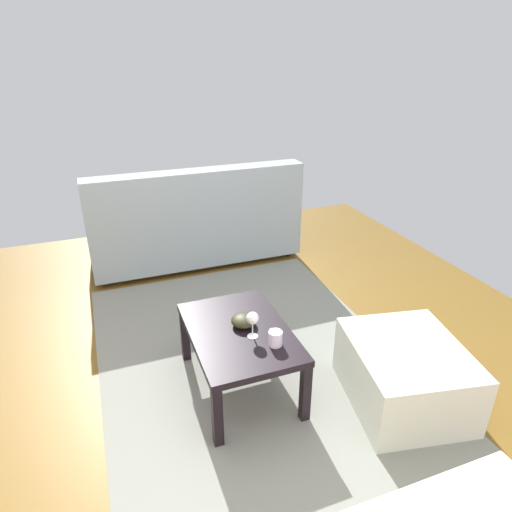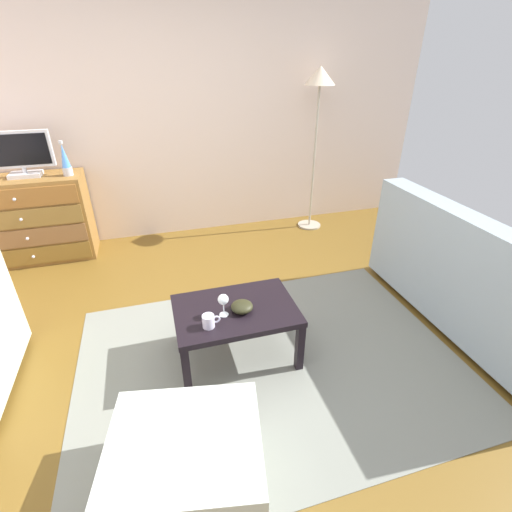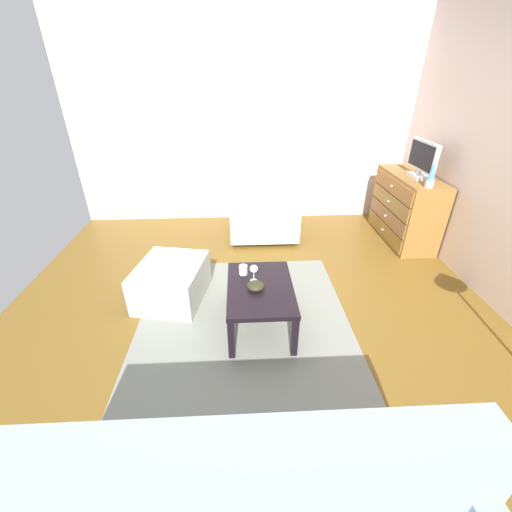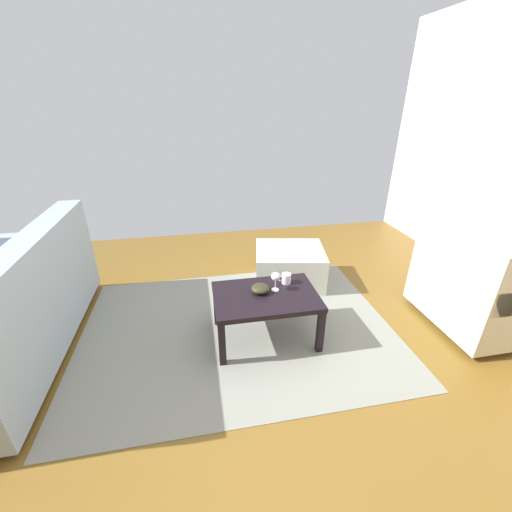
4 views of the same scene
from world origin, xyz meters
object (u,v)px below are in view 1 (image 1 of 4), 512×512
object	(u,v)px
bowl_decorative	(244,320)
mug	(275,338)
couch_large	(194,223)
coffee_table	(239,338)
ottoman	(405,374)
wine_glass	(253,319)

from	to	relation	value
bowl_decorative	mug	bearing A→B (deg)	-157.15
bowl_decorative	couch_large	world-z (taller)	couch_large
coffee_table	bowl_decorative	size ratio (longest dim) A/B	5.54
bowl_decorative	couch_large	distance (m)	1.87
bowl_decorative	ottoman	bearing A→B (deg)	-120.82
coffee_table	ottoman	bearing A→B (deg)	-117.74
bowl_decorative	ottoman	xyz separation A→B (m)	(-0.48, -0.80, -0.25)
couch_large	ottoman	distance (m)	2.43
couch_large	ottoman	world-z (taller)	couch_large
wine_glass	bowl_decorative	size ratio (longest dim) A/B	1.07
wine_glass	couch_large	size ratio (longest dim) A/B	0.08
wine_glass	mug	distance (m)	0.16
coffee_table	wine_glass	xyz separation A→B (m)	(-0.09, -0.05, 0.17)
ottoman	couch_large	bearing A→B (deg)	15.77
wine_glass	couch_large	distance (m)	1.99
coffee_table	bowl_decorative	bearing A→B (deg)	-48.03
ottoman	coffee_table	bearing A→B (deg)	62.26
wine_glass	bowl_decorative	xyz separation A→B (m)	(0.12, 0.01, -0.08)
coffee_table	ottoman	world-z (taller)	coffee_table
coffee_table	couch_large	bearing A→B (deg)	-5.49
coffee_table	ottoman	distance (m)	0.97
couch_large	mug	bearing A→B (deg)	178.81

